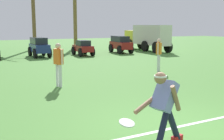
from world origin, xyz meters
TOP-DOWN VIEW (x-y plane):
  - ground_plane at (0.00, 0.00)m, footprint 80.00×80.00m
  - field_line_paint at (0.00, 0.21)m, footprint 21.52×0.58m
  - frisbee_thrower at (-0.81, -0.45)m, footprint 1.16×0.48m
  - frisbee_in_flight at (-1.58, -0.46)m, footprint 0.33×0.33m
  - teammate_near_sideline at (-1.09, 5.29)m, footprint 0.30×0.49m
  - teammate_midfield at (4.13, 6.52)m, footprint 0.42×0.38m
  - parked_car_slot_d at (0.41, 15.45)m, footprint 1.17×2.41m
  - parked_car_slot_e at (3.47, 14.95)m, footprint 1.10×2.21m
  - parked_car_slot_f at (6.84, 15.40)m, footprint 1.27×2.45m
  - box_truck at (9.84, 16.09)m, footprint 1.50×5.92m
  - palm_tree_far_left at (1.49, 22.41)m, footprint 3.26×3.60m
  - palm_tree_left_of_centre at (5.44, 22.24)m, footprint 3.27×3.23m

SIDE VIEW (x-z plane):
  - ground_plane at x=0.00m, z-range 0.00..0.00m
  - field_line_paint at x=0.00m, z-range 0.00..0.01m
  - parked_car_slot_e at x=3.47m, z-range 0.01..1.11m
  - frisbee_in_flight at x=-1.58m, z-range 0.53..0.62m
  - parked_car_slot_d at x=0.41m, z-range 0.05..1.39m
  - parked_car_slot_f at x=6.84m, z-range 0.05..1.39m
  - frisbee_thrower at x=-0.81m, z-range 0.09..1.48m
  - teammate_near_sideline at x=-1.09m, z-range 0.16..1.72m
  - teammate_midfield at x=4.13m, z-range 0.16..1.72m
  - box_truck at x=9.84m, z-range 0.13..2.33m
  - palm_tree_left_of_centre at x=5.44m, z-range 0.58..6.70m
  - palm_tree_far_left at x=1.49m, z-range 0.57..7.96m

